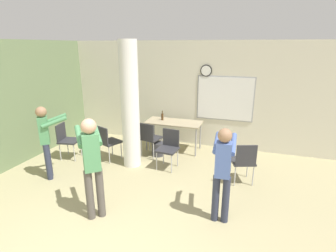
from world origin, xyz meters
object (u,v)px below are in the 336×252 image
chair_mid_room (244,160)px  person_playing_side (223,168)px  folding_table (174,124)px  person_watching_back (46,137)px  chair_table_left (150,137)px  chair_by_left_wall (67,138)px  chair_near_pillar (108,140)px  bottle_on_table (162,116)px  chair_table_front (169,146)px  person_playing_front (92,161)px

chair_mid_room → person_playing_side: (-0.27, -1.31, 0.40)m
folding_table → person_watching_back: 3.05m
chair_table_left → folding_table: bearing=54.0°
chair_mid_room → chair_by_left_wall: bearing=-179.1°
folding_table → chair_near_pillar: bearing=-138.0°
bottle_on_table → chair_mid_room: (2.18, -1.35, -0.35)m
chair_near_pillar → person_playing_side: size_ratio=0.56×
bottle_on_table → person_playing_side: person_playing_side is taller
chair_table_front → folding_table: bearing=101.2°
folding_table → chair_by_left_wall: 2.68m
folding_table → chair_by_left_wall: bearing=-149.6°
chair_table_left → person_watching_back: 2.34m
chair_by_left_wall → person_playing_front: size_ratio=0.52×
folding_table → chair_by_left_wall: (-2.30, -1.35, -0.20)m
chair_table_front → person_playing_front: 2.21m
chair_by_left_wall → person_playing_front: (1.96, -1.78, 0.47)m
chair_near_pillar → chair_mid_room: 3.14m
person_playing_front → chair_near_pillar: bearing=115.5°
bottle_on_table → person_watching_back: 2.89m
chair_mid_room → person_watching_back: person_watching_back is taller
chair_table_left → chair_table_front: bearing=-35.2°
chair_near_pillar → chair_mid_room: size_ratio=1.00×
person_playing_side → person_watching_back: bearing=175.3°
chair_mid_room → person_playing_front: size_ratio=0.52×
folding_table → person_playing_side: person_playing_side is taller
chair_table_front → person_watching_back: (-2.20, -1.25, 0.39)m
folding_table → person_watching_back: size_ratio=0.94×
chair_table_left → person_playing_front: bearing=-88.0°
chair_by_left_wall → folding_table: bearing=30.4°
folding_table → chair_table_front: size_ratio=1.66×
chair_by_left_wall → person_playing_side: 4.10m
chair_table_left → chair_by_left_wall: same height
person_playing_front → person_watching_back: bearing=153.1°
chair_near_pillar → chair_mid_room: bearing=-2.3°
bottle_on_table → person_playing_front: person_playing_front is taller
folding_table → chair_table_left: size_ratio=1.66×
chair_near_pillar → chair_by_left_wall: size_ratio=1.00×
person_playing_front → person_playing_side: person_playing_front is taller
bottle_on_table → person_watching_back: (-1.65, -2.37, 0.04)m
person_playing_front → chair_mid_room: bearing=40.2°
chair_near_pillar → folding_table: bearing=42.0°
chair_table_left → person_playing_side: person_playing_side is taller
chair_near_pillar → bottle_on_table: bearing=52.1°
chair_mid_room → person_playing_front: 2.91m
chair_mid_room → chair_by_left_wall: size_ratio=1.00×
person_playing_side → chair_by_left_wall: bearing=162.2°
folding_table → person_playing_side: size_ratio=0.93×
person_watching_back → person_playing_side: (3.57, -0.29, 0.01)m
folding_table → bottle_on_table: 0.38m
person_playing_front → bottle_on_table: bearing=89.8°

